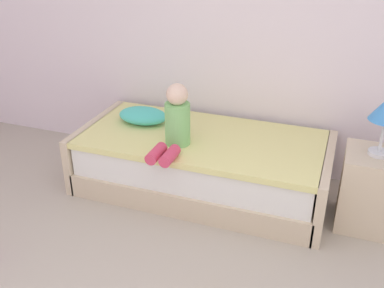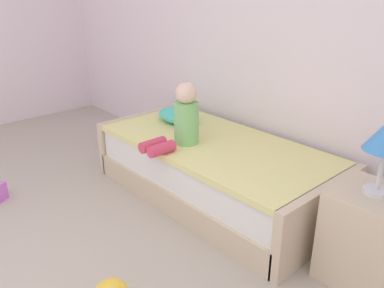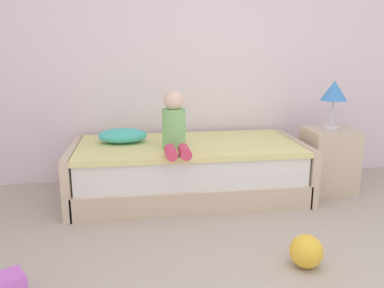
% 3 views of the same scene
% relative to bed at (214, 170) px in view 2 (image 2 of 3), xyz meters
% --- Properties ---
extents(wall_rear, '(7.20, 0.10, 2.90)m').
position_rel_bed_xyz_m(wall_rear, '(0.38, 0.60, 1.20)').
color(wall_rear, white).
rests_on(wall_rear, ground).
extents(bed, '(2.11, 1.00, 0.50)m').
position_rel_bed_xyz_m(bed, '(0.00, 0.00, 0.00)').
color(bed, beige).
rests_on(bed, ground).
extents(nightstand, '(0.44, 0.44, 0.60)m').
position_rel_bed_xyz_m(nightstand, '(1.35, -0.05, 0.05)').
color(nightstand, beige).
rests_on(nightstand, ground).
extents(child_figure, '(0.20, 0.51, 0.50)m').
position_rel_bed_xyz_m(child_figure, '(-0.15, -0.23, 0.46)').
color(child_figure, '#7FC672').
rests_on(child_figure, bed).
extents(pillow, '(0.44, 0.30, 0.13)m').
position_rel_bed_xyz_m(pillow, '(-0.59, 0.10, 0.32)').
color(pillow, '#4CCCBC').
rests_on(pillow, bed).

